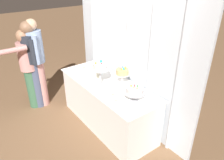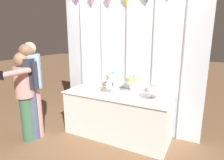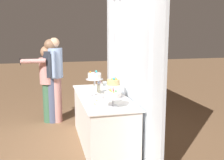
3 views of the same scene
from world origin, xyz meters
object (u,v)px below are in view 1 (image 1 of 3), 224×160
(cake_display_rightmost, at_px, (135,91))
(tealight_near_left, at_px, (113,95))
(tealight_far_left, at_px, (84,68))
(tealight_near_right, at_px, (116,102))
(cake_table, at_px, (107,104))
(cake_display_leftmost, at_px, (100,68))
(flower_vase, at_px, (98,72))
(guest_girl_blue_dress, at_px, (28,66))
(cake_display_center, at_px, (122,73))
(guest_man_dark_suit, at_px, (37,60))
(wine_glass, at_px, (101,67))
(guest_man_pink_jacket, at_px, (33,62))

(cake_display_rightmost, height_order, tealight_near_left, cake_display_rightmost)
(tealight_far_left, bearing_deg, cake_display_rightmost, 1.50)
(tealight_near_left, xyz_separation_m, tealight_near_right, (0.16, -0.07, -0.00))
(cake_table, height_order, tealight_near_left, tealight_near_left)
(cake_display_leftmost, distance_m, cake_display_rightmost, 0.67)
(tealight_near_right, bearing_deg, tealight_far_left, 170.48)
(cake_display_rightmost, xyz_separation_m, flower_vase, (-0.87, -0.02, -0.05))
(cake_table, bearing_deg, guest_girl_blue_dress, -147.64)
(cake_table, height_order, cake_display_center, cake_display_center)
(cake_display_rightmost, bearing_deg, tealight_near_right, -112.87)
(cake_table, xyz_separation_m, flower_vase, (-0.25, 0.00, 0.49))
(cake_table, relative_size, cake_display_leftmost, 4.66)
(cake_display_center, bearing_deg, cake_display_leftmost, -134.64)
(cake_display_center, distance_m, tealight_near_right, 0.51)
(flower_vase, relative_size, guest_man_dark_suit, 0.12)
(flower_vase, bearing_deg, cake_display_rightmost, 1.42)
(wine_glass, height_order, guest_man_pink_jacket, guest_man_pink_jacket)
(cake_display_center, distance_m, cake_display_rightmost, 0.42)
(cake_display_leftmost, bearing_deg, flower_vase, 153.28)
(guest_man_dark_suit, bearing_deg, flower_vase, 33.26)
(guest_girl_blue_dress, bearing_deg, tealight_near_right, 18.57)
(cake_display_center, distance_m, guest_man_dark_suit, 1.69)
(tealight_far_left, relative_size, tealight_near_left, 0.98)
(guest_girl_blue_dress, bearing_deg, guest_man_dark_suit, 78.82)
(flower_vase, bearing_deg, tealight_far_left, -178.33)
(flower_vase, xyz_separation_m, guest_girl_blue_dress, (-1.05, -0.83, -0.03))
(flower_vase, relative_size, tealight_far_left, 3.89)
(cake_display_center, relative_size, guest_man_pink_jacket, 0.21)
(cake_display_center, relative_size, cake_display_rightmost, 1.13)
(cake_display_leftmost, height_order, tealight_near_right, cake_display_leftmost)
(cake_table, distance_m, tealight_near_left, 0.56)
(flower_vase, bearing_deg, tealight_near_right, -16.00)
(cake_table, distance_m, cake_display_center, 0.67)
(cake_display_rightmost, bearing_deg, tealight_far_left, -178.50)
(cake_table, bearing_deg, tealight_near_left, -22.89)
(tealight_far_left, height_order, guest_man_pink_jacket, guest_man_pink_jacket)
(cake_display_center, relative_size, guest_girl_blue_dress, 0.23)
(guest_man_pink_jacket, height_order, guest_man_dark_suit, guest_man_dark_suit)
(cake_display_rightmost, xyz_separation_m, tealight_far_left, (-1.33, -0.03, -0.14))
(cake_display_center, xyz_separation_m, guest_man_dark_suit, (-1.48, -0.80, -0.09))
(cake_display_leftmost, relative_size, guest_man_dark_suit, 0.24)
(cake_display_center, height_order, flower_vase, cake_display_center)
(flower_vase, xyz_separation_m, tealight_near_right, (0.77, -0.22, -0.08))
(tealight_far_left, xyz_separation_m, tealight_near_left, (1.07, -0.14, 0.00))
(guest_man_dark_suit, bearing_deg, tealight_far_left, 49.67)
(flower_vase, height_order, tealight_far_left, flower_vase)
(tealight_near_left, bearing_deg, tealight_far_left, 172.65)
(tealight_far_left, bearing_deg, cake_display_leftmost, -8.26)
(flower_vase, bearing_deg, cake_table, -0.74)
(flower_vase, bearing_deg, tealight_near_left, -14.04)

